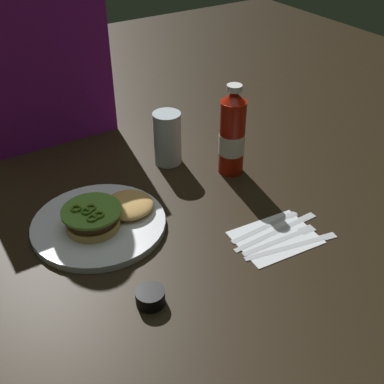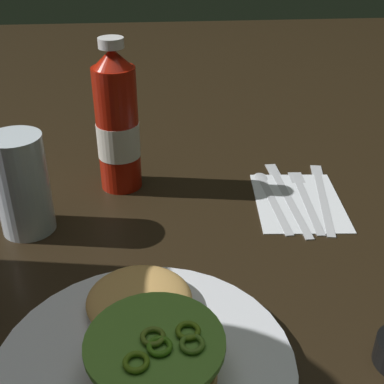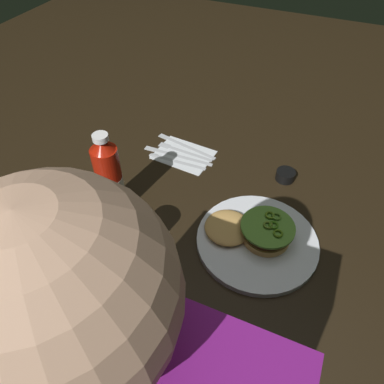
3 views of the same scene
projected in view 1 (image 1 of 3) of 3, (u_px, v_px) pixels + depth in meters
The scene contains 12 objects.
ground_plane at pixel (165, 232), 1.05m from camera, with size 3.00×3.00×0.00m, color black.
dinner_plate at pixel (99, 224), 1.06m from camera, with size 0.29×0.29×0.02m, color white.
burger_sandwich at pixel (106, 213), 1.05m from camera, with size 0.21×0.14×0.05m.
ketchup_bottle at pixel (232, 135), 1.19m from camera, with size 0.07×0.07×0.23m.
water_glass at pixel (167, 138), 1.25m from camera, with size 0.07×0.07×0.14m, color silver.
condiment_cup at pixel (150, 297), 0.88m from camera, with size 0.05×0.05×0.03m, color black.
napkin at pixel (275, 237), 1.03m from camera, with size 0.17×0.13×0.00m, color white.
steak_knife at pixel (298, 244), 1.01m from camera, with size 0.21×0.06×0.00m.
fork_utensil at pixel (286, 237), 1.03m from camera, with size 0.18×0.03×0.00m.
butter_knife at pixel (281, 228), 1.05m from camera, with size 0.22×0.02×0.00m.
spoon_utensil at pixel (275, 221), 1.07m from camera, with size 0.19×0.03×0.00m.
diner_person at pixel (36, 46), 1.27m from camera, with size 0.35×0.16×0.58m.
Camera 1 is at (-0.38, -0.72, 0.67)m, focal length 45.57 mm.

